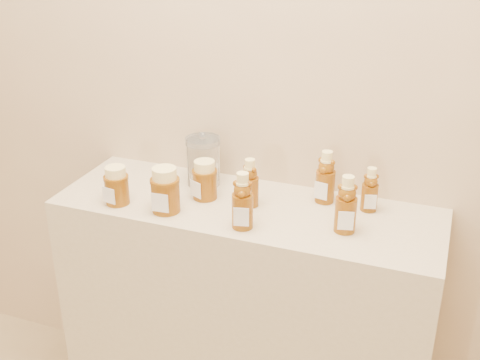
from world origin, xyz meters
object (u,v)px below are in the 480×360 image
at_px(honey_jar_left, 117,185).
at_px(glass_canister, 203,159).
at_px(bear_bottle_front_left, 243,197).
at_px(display_table, 246,323).
at_px(bear_bottle_back_left, 250,180).

relative_size(honey_jar_left, glass_canister, 0.69).
bearing_deg(honey_jar_left, bear_bottle_front_left, 8.86).
bearing_deg(display_table, honey_jar_left, -162.41).
distance_m(honey_jar_left, glass_canister, 0.30).
relative_size(bear_bottle_back_left, glass_canister, 0.98).
bearing_deg(bear_bottle_back_left, glass_canister, 179.17).
distance_m(bear_bottle_front_left, honey_jar_left, 0.42).
relative_size(bear_bottle_front_left, glass_canister, 1.09).
relative_size(bear_bottle_back_left, bear_bottle_front_left, 0.90).
distance_m(bear_bottle_front_left, glass_canister, 0.32).
height_order(bear_bottle_front_left, honey_jar_left, bear_bottle_front_left).
bearing_deg(bear_bottle_front_left, glass_canister, 120.12).
height_order(bear_bottle_front_left, glass_canister, bear_bottle_front_left).
distance_m(display_table, bear_bottle_back_left, 0.54).
xyz_separation_m(bear_bottle_front_left, glass_canister, (-0.22, 0.23, -0.01)).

